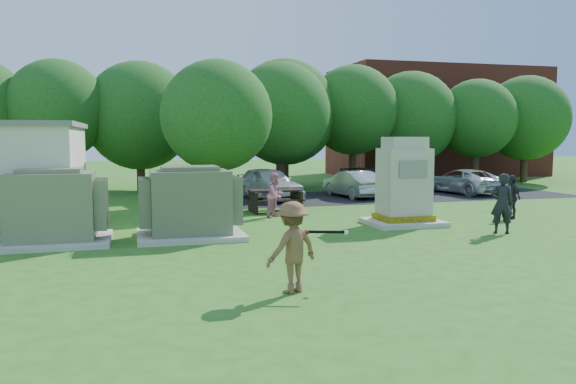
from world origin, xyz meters
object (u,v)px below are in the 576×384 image
object	(u,v)px
generator_cabinet	(404,187)
car_dark	(382,182)
person_at_picnic	(276,195)
car_white	(268,183)
car_silver_a	(352,184)
transformer_right	(190,204)
batter	(292,247)
person_by_generator	(502,204)
car_silver_b	(463,181)
person_walking_right	(511,197)
picnic_table	(275,198)
transformer_left	(52,209)

from	to	relation	value
generator_cabinet	car_dark	distance (m)	9.67
person_at_picnic	car_white	world-z (taller)	person_at_picnic
car_silver_a	car_dark	distance (m)	1.95
transformer_right	car_white	size ratio (longest dim) A/B	0.68
batter	person_by_generator	bearing A→B (deg)	-173.60
person_at_picnic	car_silver_a	distance (m)	7.63
generator_cabinet	person_by_generator	bearing A→B (deg)	-48.14
car_dark	person_at_picnic	bearing A→B (deg)	-162.70
batter	person_at_picnic	xyz separation A→B (m)	(2.11, 9.71, -0.05)
batter	person_at_picnic	size ratio (longest dim) A/B	1.06
car_silver_b	person_by_generator	bearing A→B (deg)	54.12
person_walking_right	car_white	bearing A→B (deg)	-137.87
car_silver_a	car_dark	bearing A→B (deg)	-169.17
batter	car_white	bearing A→B (deg)	-125.34
picnic_table	batter	size ratio (longest dim) A/B	1.18
picnic_table	car_dark	world-z (taller)	car_dark
picnic_table	car_silver_a	bearing A→B (deg)	40.19
car_dark	person_by_generator	bearing A→B (deg)	-120.56
person_at_picnic	picnic_table	bearing A→B (deg)	35.93
transformer_right	car_silver_b	world-z (taller)	transformer_right
car_silver_a	car_dark	world-z (taller)	car_dark
picnic_table	person_at_picnic	xyz separation A→B (m)	(-0.34, -1.46, 0.27)
person_by_generator	person_at_picnic	bearing A→B (deg)	-19.12
transformer_left	car_dark	bearing A→B (deg)	33.99
transformer_right	car_dark	xyz separation A→B (m)	(10.46, 9.54, -0.32)
car_white	car_dark	world-z (taller)	car_white
car_silver_a	car_dark	size ratio (longest dim) A/B	0.87
generator_cabinet	person_at_picnic	bearing A→B (deg)	142.04
transformer_left	person_by_generator	size ratio (longest dim) A/B	1.65
transformer_left	car_silver_a	bearing A→B (deg)	36.03
person_by_generator	transformer_left	bearing A→B (deg)	14.94
transformer_right	person_at_picnic	size ratio (longest dim) A/B	1.85
transformer_left	picnic_table	bearing A→B (deg)	33.04
transformer_left	person_walking_right	xyz separation A→B (m)	(15.11, 0.80, -0.19)
car_white	car_silver_b	distance (m)	10.31
picnic_table	person_by_generator	size ratio (longest dim) A/B	1.11
person_at_picnic	person_walking_right	xyz separation A→B (m)	(8.02, -2.57, -0.03)
picnic_table	transformer_left	bearing A→B (deg)	-146.96
picnic_table	batter	world-z (taller)	batter
picnic_table	car_silver_b	size ratio (longest dim) A/B	0.44
car_dark	car_silver_b	world-z (taller)	car_dark
generator_cabinet	batter	bearing A→B (deg)	-130.05
person_at_picnic	person_walking_right	distance (m)	8.42
car_silver_a	picnic_table	bearing A→B (deg)	33.11
picnic_table	car_silver_b	world-z (taller)	car_silver_b
transformer_right	generator_cabinet	bearing A→B (deg)	4.20
generator_cabinet	person_by_generator	size ratio (longest dim) A/B	1.60
transformer_right	person_at_picnic	xyz separation A→B (m)	(3.39, 3.37, -0.16)
transformer_right	generator_cabinet	distance (m)	7.07
generator_cabinet	person_by_generator	xyz separation A→B (m)	(2.08, -2.32, -0.36)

